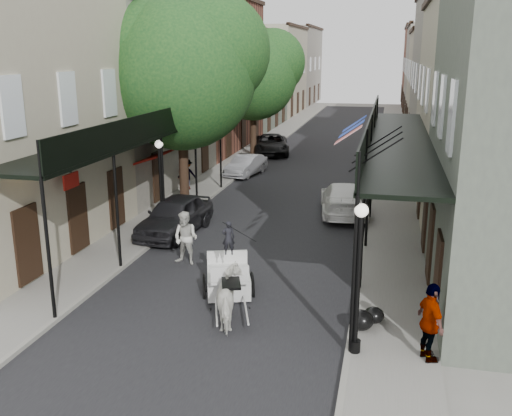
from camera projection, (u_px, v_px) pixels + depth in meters
The scene contains 24 objects.
ground at pixel (217, 305), 16.61m from camera, with size 140.00×140.00×0.00m, color gray.
road at pixel (310, 171), 35.40m from camera, with size 8.00×90.00×0.01m, color black.
sidewalk_left at pixel (233, 167), 36.48m from camera, with size 2.20×90.00×0.12m, color gray.
sidewalk_right at pixel (393, 174), 34.29m from camera, with size 2.20×90.00×0.12m, color gray.
building_row_left at pixel (222, 77), 45.29m from camera, with size 5.00×80.00×10.50m, color #A59E84.
building_row_right at pixel (448, 79), 41.53m from camera, with size 5.00×80.00×10.50m, color gray.
gallery_left at pixel (152, 131), 23.15m from camera, with size 2.20×18.05×4.88m.
gallery_right at pixel (394, 138), 21.05m from camera, with size 2.20×18.05×4.88m.
tree_near at pixel (190, 67), 25.38m from camera, with size 7.31×6.80×9.63m.
tree_far at pixel (259, 72), 38.72m from camera, with size 6.45×6.00×8.61m.
lamppost_right_near at pixel (358, 277), 13.29m from camera, with size 0.32×0.32×3.71m.
lamppost_left at pixel (161, 185), 22.60m from camera, with size 0.32×0.32×3.71m.
lamppost_right_far at pixel (379, 146), 32.08m from camera, with size 0.32×0.32×3.71m.
horse at pixel (231, 298), 15.31m from camera, with size 0.80×1.76×1.49m, color silver.
carriage at pixel (228, 260), 17.48m from camera, with size 1.97×2.47×2.49m.
pedestrian_walking at pixel (186, 238), 19.62m from camera, with size 0.91×0.71×1.87m, color beige.
pedestrian_sidewalk_left at pixel (187, 174), 29.96m from camera, with size 1.05×0.60×1.62m, color gray.
pedestrian_sidewalk_right at pixel (431, 323), 13.18m from camera, with size 1.12×0.47×1.92m, color gray.
car_left_near at pixel (175, 216), 22.94m from camera, with size 1.82×4.52×1.54m, color black.
car_left_mid at pixel (246, 165), 33.99m from camera, with size 1.30×3.73×1.23m, color gray.
car_left_far at pixel (271, 144), 41.13m from camera, with size 2.36×5.11×1.42m, color black.
car_right_near at pixel (344, 199), 25.81m from camera, with size 2.02×4.97×1.44m, color white.
car_right_far at pixel (371, 158), 35.99m from camera, with size 1.56×3.89×1.32m, color black.
trash_bags at pixel (366, 318), 14.98m from camera, with size 0.89×1.04×0.53m.
Camera 1 is at (4.59, -14.62, 7.11)m, focal length 40.00 mm.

